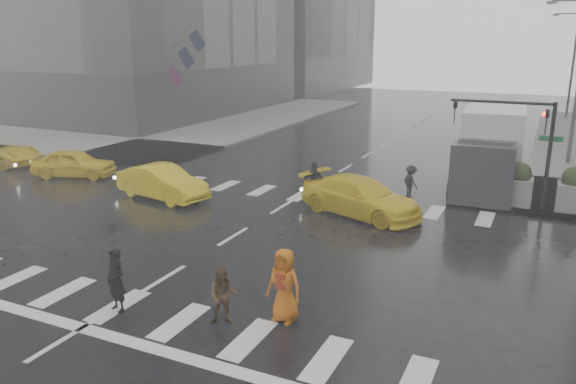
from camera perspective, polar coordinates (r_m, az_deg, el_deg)
The scene contains 18 objects.
ground at distance 20.42m, azimuth -5.60°, elevation -4.52°, with size 120.00×120.00×0.00m, color black.
sidewalk_nw at distance 45.44m, azimuth -15.58°, elevation 6.24°, with size 35.00×35.00×0.15m, color gray.
road_markings at distance 20.42m, azimuth -5.60°, elevation -4.50°, with size 18.00×48.00×0.01m, color silver, non-canonical shape.
traffic_signal_pole at distance 24.72m, azimuth 22.91°, elevation 5.57°, with size 4.45×0.42×4.50m.
street_lamp_far at distance 54.45m, azimuth 26.87°, elevation 11.79°, with size 2.15×0.22×9.00m.
planter_west at distance 25.50m, azimuth 17.93°, elevation 1.18°, with size 1.10×1.10×1.80m.
planter_mid at distance 25.34m, azimuth 22.40°, elevation 0.67°, with size 1.10×1.10×1.80m.
planter_east at distance 25.35m, azimuth 26.89°, elevation 0.15°, with size 1.10×1.10×1.80m.
flag_cluster at distance 42.98m, azimuth -10.63°, elevation 13.51°, with size 2.87×3.06×4.69m.
pedestrian_black at distance 15.14m, azimuth -17.30°, elevation -6.04°, with size 1.17×1.18×2.43m.
pedestrian_brown at distance 14.30m, azimuth -6.62°, elevation -10.40°, with size 0.73×0.57×1.50m, color #483119.
pedestrian_orange at distance 14.23m, azimuth -0.38°, elevation -9.46°, with size 0.98×0.68×1.93m.
pedestrian_far_a at distance 23.95m, azimuth 2.72°, elevation 0.89°, with size 1.09×0.66×1.85m, color black.
pedestrian_far_b at distance 25.53m, azimuth 12.36°, elevation 1.04°, with size 0.96×0.53×1.48m, color black.
taxi_front at distance 30.74m, azimuth -20.94°, elevation 2.75°, with size 1.68×4.18×1.43m, color yellow.
taxi_mid at distance 25.43m, azimuth -12.64°, elevation 0.96°, with size 1.56×4.48×1.48m, color yellow.
taxi_rear at distance 22.72m, azimuth 7.38°, elevation -0.48°, with size 2.12×4.60×1.51m, color yellow.
box_truck at distance 27.62m, azimuth 19.84°, elevation 4.24°, with size 2.65×7.06×3.75m.
Camera 1 is at (9.96, -16.40, 6.98)m, focal length 35.00 mm.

